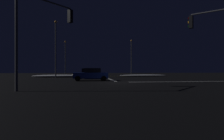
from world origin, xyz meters
TOP-DOWN VIEW (x-y plane):
  - ground at (0.00, 0.00)m, footprint 120.00×120.00m
  - stop_line_north at (0.00, 7.46)m, footprint 0.35×12.70m
  - centre_line_ns at (0.00, 19.06)m, footprint 22.00×0.15m
  - crosswalk_bar_east at (7.56, 0.00)m, footprint 12.70×0.40m
  - snow_bank_left_curb at (-8.26, 14.97)m, footprint 9.50×1.50m
  - snow_bank_right_curb at (8.26, 17.64)m, footprint 9.83×1.50m
  - sedan_black at (-3.27, 9.35)m, footprint 2.02×4.33m
  - sedan_white at (-3.12, 16.09)m, footprint 2.02×4.33m
  - sedan_silver at (-3.42, 22.22)m, footprint 2.02×4.33m
  - sedan_green at (-3.46, 27.44)m, footprint 2.02×4.33m
  - sedan_red at (-3.35, 33.58)m, footprint 2.02×4.33m
  - sedan_orange at (-3.13, 39.40)m, footprint 2.02×4.33m
  - sedan_blue_crossing at (-2.83, 3.17)m, footprint 4.33×2.02m
  - traffic_signal_se at (6.83, -6.83)m, footprint 2.74×2.74m
  - traffic_signal_sw at (-6.56, -6.56)m, footprint 3.43×3.43m
  - streetlamp_left_far at (-8.56, 29.06)m, footprint 0.44×0.44m
  - streetlamp_left_near at (-8.56, 13.06)m, footprint 0.44×0.44m
  - streetlamp_right_far at (8.56, 29.06)m, footprint 0.44×0.44m

SIDE VIEW (x-z plane):
  - ground at x=0.00m, z-range -0.10..0.00m
  - stop_line_north at x=0.00m, z-range 0.00..0.01m
  - centre_line_ns at x=0.00m, z-range 0.00..0.01m
  - crosswalk_bar_east at x=7.56m, z-range 0.00..0.01m
  - snow_bank_right_curb at x=8.26m, z-range 0.00..0.38m
  - snow_bank_left_curb at x=-8.26m, z-range 0.00..0.48m
  - sedan_black at x=-3.27m, z-range 0.02..1.59m
  - sedan_white at x=-3.12m, z-range 0.02..1.59m
  - sedan_silver at x=-3.42m, z-range 0.02..1.59m
  - sedan_green at x=-3.46m, z-range 0.02..1.59m
  - sedan_red at x=-3.35m, z-range 0.02..1.59m
  - sedan_orange at x=-3.13m, z-range 0.02..1.59m
  - sedan_blue_crossing at x=-2.83m, z-range 0.02..1.59m
  - traffic_signal_se at x=6.83m, z-range 1.16..7.52m
  - traffic_signal_sw at x=-6.56m, z-range 1.27..7.93m
  - streetlamp_left_far at x=-8.56m, z-range 0.68..9.36m
  - streetlamp_right_far at x=8.56m, z-range 0.69..10.02m
  - streetlamp_left_near at x=-8.56m, z-range 0.70..10.47m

